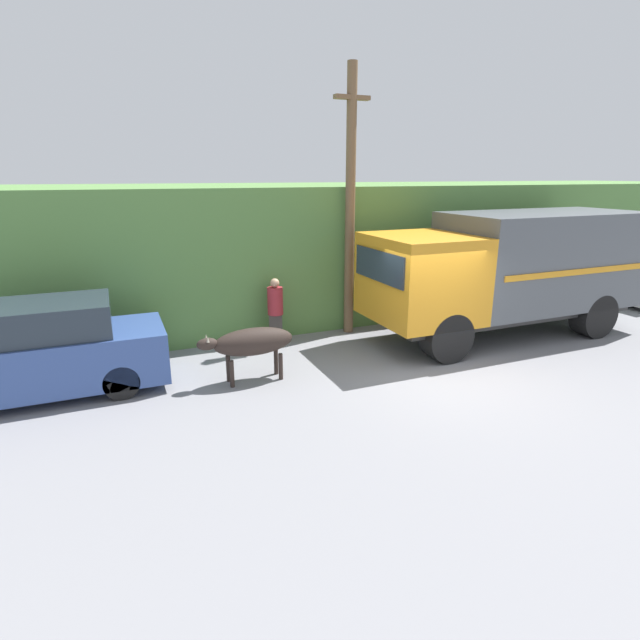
# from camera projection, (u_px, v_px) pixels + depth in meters

# --- Properties ---
(ground_plane) EXTENTS (60.00, 60.00, 0.00)m
(ground_plane) POSITION_uv_depth(u_px,v_px,m) (437.00, 372.00, 10.67)
(ground_plane) COLOR gray
(hillside_embankment) EXTENTS (32.00, 6.76, 3.75)m
(hillside_embankment) POSITION_uv_depth(u_px,v_px,m) (314.00, 244.00, 16.27)
(hillside_embankment) COLOR #568442
(hillside_embankment) RESTS_ON ground_plane
(building_backdrop) EXTENTS (4.73, 2.70, 3.00)m
(building_backdrop) POSITION_uv_depth(u_px,v_px,m) (213.00, 273.00, 13.38)
(building_backdrop) COLOR #8CC69E
(building_backdrop) RESTS_ON ground_plane
(cargo_truck) EXTENTS (7.39, 2.53, 3.14)m
(cargo_truck) POSITION_uv_depth(u_px,v_px,m) (511.00, 268.00, 12.61)
(cargo_truck) COLOR #2D2D2D
(cargo_truck) RESTS_ON ground_plane
(brown_cow) EXTENTS (1.94, 0.56, 1.12)m
(brown_cow) POSITION_uv_depth(u_px,v_px,m) (252.00, 343.00, 9.98)
(brown_cow) COLOR #2D231E
(brown_cow) RESTS_ON ground_plane
(parked_suv) EXTENTS (4.69, 1.79, 1.79)m
(parked_suv) POSITION_uv_depth(u_px,v_px,m) (35.00, 352.00, 9.31)
(parked_suv) COLOR #334C8C
(parked_suv) RESTS_ON ground_plane
(pedestrian_on_hill) EXTENTS (0.48, 0.48, 1.66)m
(pedestrian_on_hill) POSITION_uv_depth(u_px,v_px,m) (275.00, 309.00, 12.15)
(pedestrian_on_hill) COLOR #38332D
(pedestrian_on_hill) RESTS_ON ground_plane
(utility_pole) EXTENTS (0.90, 0.25, 6.59)m
(utility_pole) POSITION_uv_depth(u_px,v_px,m) (350.00, 201.00, 12.44)
(utility_pole) COLOR brown
(utility_pole) RESTS_ON ground_plane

